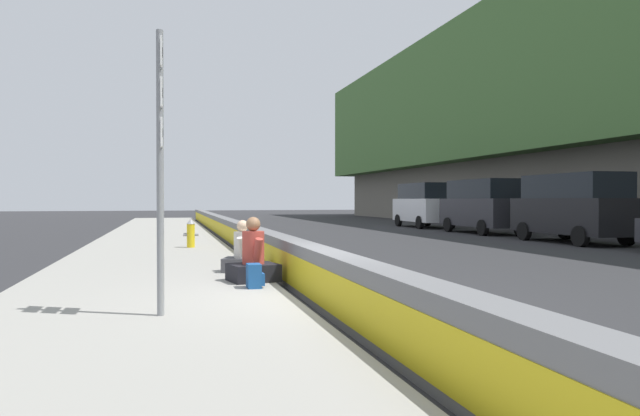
{
  "coord_description": "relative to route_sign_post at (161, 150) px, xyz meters",
  "views": [
    {
      "loc": [
        -8.45,
        2.29,
        1.61
      ],
      "look_at": [
        5.08,
        -1.27,
        1.4
      ],
      "focal_mm": 32.52,
      "sensor_mm": 36.0,
      "label": 1
    }
  ],
  "objects": [
    {
      "name": "sidewalk_strip",
      "position": [
        0.88,
        0.27,
        -2.16
      ],
      "size": [
        80.0,
        4.4,
        0.14
      ],
      "primitive_type": "cube",
      "color": "gray",
      "rests_on": "ground_plane"
    },
    {
      "name": "jersey_barrier",
      "position": [
        0.88,
        -2.37,
        -1.81
      ],
      "size": [
        76.0,
        0.45,
        0.85
      ],
      "color": "slate",
      "rests_on": "ground_plane"
    },
    {
      "name": "seated_person_middle",
      "position": [
        4.23,
        -1.56,
        -1.77
      ],
      "size": [
        0.85,
        0.92,
        1.05
      ],
      "color": "#424247",
      "rests_on": "sidewalk_strip"
    },
    {
      "name": "route_sign_post",
      "position": [
        0.0,
        0.0,
        0.0
      ],
      "size": [
        0.44,
        0.09,
        3.6
      ],
      "color": "gray",
      "rests_on": "sidewalk_strip"
    },
    {
      "name": "seated_person_foreground",
      "position": [
        2.79,
        -1.57,
        -1.73
      ],
      "size": [
        0.87,
        0.96,
        1.16
      ],
      "color": "black",
      "rests_on": "sidewalk_strip"
    },
    {
      "name": "parked_car_midline",
      "position": [
        23.36,
        -14.47,
        -0.88
      ],
      "size": [
        5.15,
        2.21,
        2.56
      ],
      "color": "silver",
      "rests_on": "ground_plane"
    },
    {
      "name": "backpack",
      "position": [
        1.99,
        -1.47,
        -1.9
      ],
      "size": [
        0.32,
        0.28,
        0.4
      ],
      "color": "navy",
      "rests_on": "sidewalk_strip"
    },
    {
      "name": "parked_car_third",
      "position": [
        10.79,
        -14.62,
        -0.88
      ],
      "size": [
        5.12,
        2.14,
        2.56
      ],
      "color": "black",
      "rests_on": "ground_plane"
    },
    {
      "name": "fire_hydrant",
      "position": [
        10.6,
        -0.76,
        -1.65
      ],
      "size": [
        0.26,
        0.46,
        0.88
      ],
      "color": "gold",
      "rests_on": "sidewalk_strip"
    },
    {
      "name": "parked_car_fourth",
      "position": [
        17.09,
        -14.59,
        -0.88
      ],
      "size": [
        5.1,
        2.1,
        2.56
      ],
      "color": "#28282D",
      "rests_on": "ground_plane"
    },
    {
      "name": "ground_plane",
      "position": [
        0.88,
        -2.38,
        -2.23
      ],
      "size": [
        160.0,
        160.0,
        0.0
      ],
      "primitive_type": "plane",
      "color": "#2B2B2D",
      "rests_on": "ground"
    }
  ]
}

